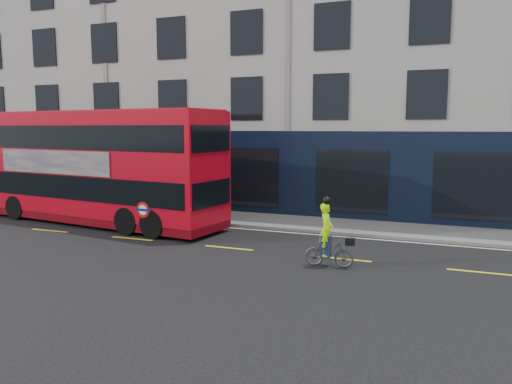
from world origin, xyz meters
The scene contains 8 objects.
ground centered at (0.00, 0.00, 0.00)m, with size 120.00×120.00×0.00m, color black.
pavement centered at (0.00, 6.50, 0.06)m, with size 60.00×3.00×0.12m, color slate.
kerb centered at (0.00, 5.00, 0.07)m, with size 60.00×0.12×0.13m, color gray.
building_terrace centered at (0.00, 12.94, 7.49)m, with size 50.00×10.07×15.00m.
road_edge_line centered at (0.00, 4.70, 0.00)m, with size 58.00×0.10×0.01m, color silver.
lane_dashes centered at (0.00, 1.50, 0.00)m, with size 58.00×0.12×0.01m, color yellow, non-canonical shape.
bus centered at (-7.18, 3.60, 2.49)m, with size 12.28×4.30×4.86m.
cyclist centered at (3.75, 0.47, 0.73)m, with size 1.51×0.61×2.13m.
Camera 1 is at (7.10, -13.92, 4.17)m, focal length 35.00 mm.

